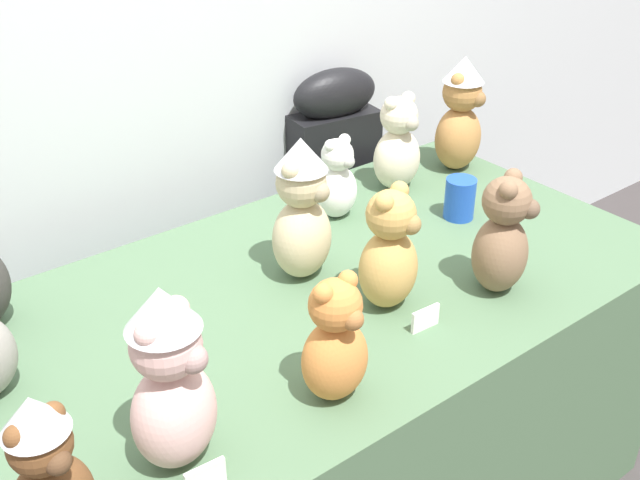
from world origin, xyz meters
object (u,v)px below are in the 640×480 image
(teddy_bear_snow, at_px, (337,180))
(teddy_bear_caramel, at_px, (460,115))
(teddy_bear_honey, at_px, (389,252))
(teddy_bear_blush, at_px, (171,380))
(teddy_bear_mocha, at_px, (504,238))
(teddy_bear_chestnut, at_px, (47,473))
(teddy_bear_sand, at_px, (300,211))
(party_cup_blue, at_px, (460,198))
(instrument_case, at_px, (334,218))
(teddy_bear_ginger, at_px, (335,343))
(teddy_bear_cream, at_px, (398,145))
(display_table, at_px, (320,410))

(teddy_bear_snow, bearing_deg, teddy_bear_caramel, -6.00)
(teddy_bear_honey, height_order, teddy_bear_blush, teddy_bear_blush)
(teddy_bear_honey, relative_size, teddy_bear_mocha, 1.00)
(teddy_bear_chestnut, relative_size, teddy_bear_sand, 0.81)
(party_cup_blue, bearing_deg, instrument_case, 88.80)
(teddy_bear_snow, xyz_separation_m, teddy_bear_ginger, (-0.45, -0.54, 0.01))
(teddy_bear_chestnut, distance_m, teddy_bear_mocha, 1.03)
(teddy_bear_chestnut, bearing_deg, teddy_bear_cream, 11.99)
(teddy_bear_sand, height_order, teddy_bear_mocha, teddy_bear_sand)
(teddy_bear_blush, bearing_deg, display_table, 1.30)
(teddy_bear_blush, xyz_separation_m, teddy_bear_chestnut, (-0.22, -0.04, -0.03))
(teddy_bear_caramel, distance_m, teddy_bear_mocha, 0.66)
(instrument_case, xyz_separation_m, teddy_bear_chestnut, (-1.23, -0.88, 0.37))
(teddy_bear_snow, distance_m, teddy_bear_sand, 0.31)
(display_table, xyz_separation_m, teddy_bear_cream, (0.48, 0.27, 0.50))
(teddy_bear_caramel, bearing_deg, teddy_bear_snow, 164.34)
(teddy_bear_sand, bearing_deg, teddy_bear_mocha, -70.46)
(display_table, distance_m, party_cup_blue, 0.66)
(display_table, relative_size, teddy_bear_chestnut, 6.08)
(display_table, distance_m, instrument_case, 0.78)
(display_table, bearing_deg, party_cup_blue, 4.14)
(teddy_bear_cream, distance_m, teddy_bear_chestnut, 1.34)
(teddy_bear_blush, xyz_separation_m, teddy_bear_sand, (0.50, 0.33, -0.00))
(teddy_bear_ginger, xyz_separation_m, party_cup_blue, (0.70, 0.34, -0.06))
(teddy_bear_cream, bearing_deg, display_table, -153.82)
(teddy_bear_blush, bearing_deg, teddy_bear_snow, 7.54)
(teddy_bear_ginger, relative_size, party_cup_blue, 2.33)
(teddy_bear_mocha, bearing_deg, teddy_bear_snow, 66.30)
(teddy_bear_caramel, bearing_deg, teddy_bear_honey, -166.02)
(teddy_bear_ginger, bearing_deg, instrument_case, 45.20)
(teddy_bear_cream, bearing_deg, teddy_bear_snow, -175.70)
(instrument_case, distance_m, teddy_bear_chestnut, 1.55)
(teddy_bear_blush, relative_size, teddy_bear_sand, 1.00)
(teddy_bear_blush, xyz_separation_m, teddy_bear_mocha, (0.82, 0.01, -0.04))
(instrument_case, distance_m, teddy_bear_honey, 0.91)
(teddy_bear_snow, height_order, teddy_bear_blush, teddy_bear_blush)
(teddy_bear_honey, relative_size, teddy_bear_blush, 0.83)
(teddy_bear_honey, distance_m, teddy_bear_ginger, 0.32)
(teddy_bear_snow, distance_m, teddy_bear_ginger, 0.70)
(teddy_bear_cream, xyz_separation_m, party_cup_blue, (0.01, -0.23, -0.07))
(teddy_bear_snow, height_order, teddy_bear_chestnut, teddy_bear_chestnut)
(teddy_bear_snow, height_order, teddy_bear_caramel, teddy_bear_caramel)
(teddy_bear_ginger, relative_size, teddy_bear_mocha, 0.91)
(teddy_bear_snow, xyz_separation_m, teddy_bear_chestnut, (-0.97, -0.54, 0.03))
(teddy_bear_snow, bearing_deg, teddy_bear_ginger, -137.77)
(teddy_bear_chestnut, height_order, party_cup_blue, teddy_bear_chestnut)
(instrument_case, relative_size, teddy_bear_ginger, 3.98)
(teddy_bear_mocha, height_order, party_cup_blue, teddy_bear_mocha)
(teddy_bear_honey, bearing_deg, teddy_bear_snow, 46.35)
(teddy_bear_cream, height_order, teddy_bear_sand, teddy_bear_sand)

